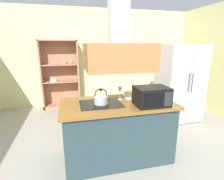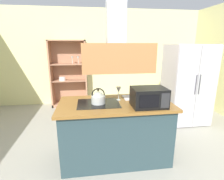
{
  "view_description": "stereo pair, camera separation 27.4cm",
  "coord_description": "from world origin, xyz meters",
  "views": [
    {
      "loc": [
        -0.63,
        -2.15,
        1.73
      ],
      "look_at": [
        0.02,
        0.53,
        1.0
      ],
      "focal_mm": 27.82,
      "sensor_mm": 36.0,
      "label": 1
    },
    {
      "loc": [
        -0.36,
        -2.2,
        1.73
      ],
      "look_at": [
        0.02,
        0.53,
        1.0
      ],
      "focal_mm": 27.82,
      "sensor_mm": 36.0,
      "label": 2
    }
  ],
  "objects": [
    {
      "name": "cutting_board",
      "position": [
        0.35,
        0.37,
        0.91
      ],
      "size": [
        0.35,
        0.26,
        0.02
      ],
      "primitive_type": "cube",
      "rotation": [
        0.0,
        0.0,
        0.06
      ],
      "color": "white",
      "rests_on": "kitchen_island"
    },
    {
      "name": "kitchen_island",
      "position": [
        0.02,
        0.18,
        0.45
      ],
      "size": [
        1.64,
        0.85,
        0.9
      ],
      "color": "#283D43",
      "rests_on": "ground"
    },
    {
      "name": "dish_cabinet",
      "position": [
        -0.9,
        2.78,
        0.82
      ],
      "size": [
        0.99,
        0.4,
        1.84
      ],
      "color": "#AB7658",
      "rests_on": "ground"
    },
    {
      "name": "range_hood",
      "position": [
        0.02,
        0.18,
        1.69
      ],
      "size": [
        0.9,
        0.7,
        1.32
      ],
      "color": "#A66B3C"
    },
    {
      "name": "wall_back",
      "position": [
        0.0,
        3.0,
        1.35
      ],
      "size": [
        6.0,
        0.12,
        2.7
      ],
      "primitive_type": "cube",
      "color": "beige",
      "rests_on": "ground"
    },
    {
      "name": "microwave",
      "position": [
        0.45,
        -0.04,
        1.03
      ],
      "size": [
        0.46,
        0.35,
        0.26
      ],
      "color": "black",
      "rests_on": "kitchen_island"
    },
    {
      "name": "wine_glass_on_counter",
      "position": [
        0.09,
        0.29,
        1.05
      ],
      "size": [
        0.08,
        0.08,
        0.21
      ],
      "color": "silver",
      "rests_on": "kitchen_island"
    },
    {
      "name": "refrigerator",
      "position": [
        1.8,
        1.28,
        0.87
      ],
      "size": [
        0.9,
        0.78,
        1.73
      ],
      "color": "#C1B7BD",
      "rests_on": "ground"
    },
    {
      "name": "kettle",
      "position": [
        -0.23,
        0.18,
        1.0
      ],
      "size": [
        0.2,
        0.2,
        0.23
      ],
      "color": "#B1B6B5",
      "rests_on": "kitchen_island"
    },
    {
      "name": "ground_plane",
      "position": [
        0.0,
        0.0,
        0.0
      ],
      "size": [
        7.8,
        7.8,
        0.0
      ],
      "primitive_type": "plane",
      "color": "gray"
    }
  ]
}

